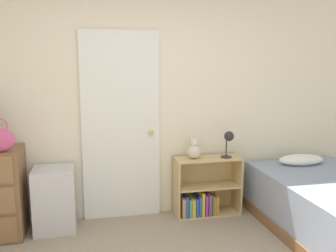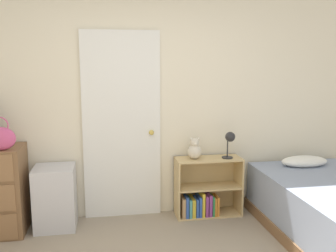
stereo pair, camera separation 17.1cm
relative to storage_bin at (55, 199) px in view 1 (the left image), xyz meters
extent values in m
cube|color=beige|center=(0.87, 0.25, 0.95)|extent=(10.00, 0.06, 2.55)
cube|color=white|center=(0.71, 0.20, 0.70)|extent=(0.84, 0.04, 2.05)
sphere|color=gold|center=(1.03, 0.15, 0.62)|extent=(0.06, 0.06, 0.06)
cube|color=silver|center=(0.00, 0.00, 0.00)|extent=(0.41, 0.40, 0.65)
cube|color=tan|center=(1.30, 0.05, 0.00)|extent=(0.02, 0.30, 0.66)
cube|color=tan|center=(2.02, 0.05, 0.00)|extent=(0.02, 0.30, 0.66)
cube|color=tan|center=(1.66, 0.05, -0.32)|extent=(0.70, 0.30, 0.02)
cube|color=tan|center=(1.66, 0.05, 0.00)|extent=(0.70, 0.30, 0.02)
cube|color=tan|center=(1.66, 0.05, 0.32)|extent=(0.70, 0.30, 0.02)
cube|color=tan|center=(1.66, 0.20, 0.00)|extent=(0.74, 0.01, 0.66)
cube|color=tan|center=(1.36, 0.02, -0.20)|extent=(0.04, 0.20, 0.22)
cube|color=#3359B2|center=(1.39, 0.00, -0.19)|extent=(0.03, 0.17, 0.23)
cube|color=teal|center=(1.43, 0.02, -0.21)|extent=(0.03, 0.21, 0.20)
cube|color=gold|center=(1.47, 0.03, -0.21)|extent=(0.04, 0.23, 0.20)
cube|color=#3359B2|center=(1.51, 0.01, -0.21)|extent=(0.03, 0.18, 0.20)
cube|color=#3359B2|center=(1.54, 0.02, -0.20)|extent=(0.03, 0.22, 0.22)
cube|color=gold|center=(1.58, 0.03, -0.17)|extent=(0.03, 0.22, 0.27)
cube|color=#8C3F8C|center=(1.62, 0.01, -0.19)|extent=(0.03, 0.19, 0.23)
cube|color=#8C3F8C|center=(1.66, 0.01, -0.19)|extent=(0.03, 0.20, 0.24)
cube|color=#338C4C|center=(1.69, 0.00, -0.20)|extent=(0.02, 0.17, 0.22)
cube|color=orange|center=(1.72, 0.01, -0.20)|extent=(0.02, 0.19, 0.21)
cube|color=orange|center=(1.74, 0.01, -0.20)|extent=(0.02, 0.18, 0.21)
sphere|color=beige|center=(1.50, 0.05, 0.41)|extent=(0.16, 0.16, 0.16)
sphere|color=beige|center=(1.50, 0.05, 0.52)|extent=(0.10, 0.10, 0.10)
sphere|color=silver|center=(1.50, 0.01, 0.51)|extent=(0.03, 0.03, 0.03)
sphere|color=beige|center=(1.46, 0.05, 0.55)|extent=(0.04, 0.04, 0.04)
sphere|color=beige|center=(1.53, 0.05, 0.55)|extent=(0.04, 0.04, 0.04)
cylinder|color=#262628|center=(1.86, 0.02, 0.34)|extent=(0.12, 0.12, 0.01)
cylinder|color=#262628|center=(1.86, 0.02, 0.44)|extent=(0.01, 0.01, 0.20)
sphere|color=#262628|center=(1.89, 0.01, 0.58)|extent=(0.11, 0.11, 0.11)
cube|color=brown|center=(2.75, -0.75, -0.27)|extent=(1.19, 1.91, 0.12)
ellipsoid|color=white|center=(2.75, -0.07, 0.28)|extent=(0.54, 0.28, 0.12)
camera|label=1|loc=(0.36, -3.82, 1.38)|focal=40.00mm
camera|label=2|loc=(0.52, -3.85, 1.38)|focal=40.00mm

